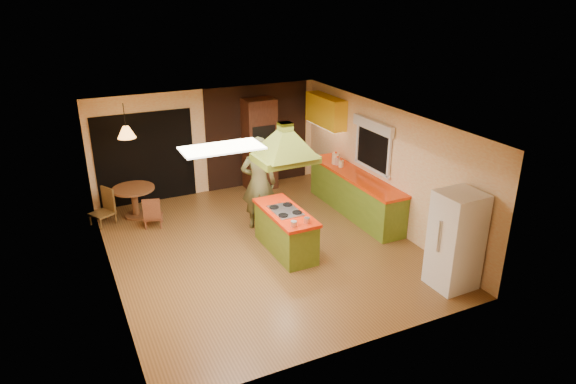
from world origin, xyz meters
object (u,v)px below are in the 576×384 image
refrigerator (456,240)px  man (259,183)px  kitchen_island (285,231)px  wall_oven (259,144)px  dining_table (134,196)px  canister_large (336,159)px

refrigerator → man: bearing=119.5°
kitchen_island → refrigerator: 3.06m
man → refrigerator: (2.05, -3.44, -0.14)m
man → wall_oven: 2.27m
dining_table → canister_large: (4.34, -1.11, 0.57)m
man → refrigerator: man is taller
refrigerator → canister_large: 3.98m
canister_large → dining_table: bearing=165.7°
refrigerator → canister_large: size_ratio=6.82×
dining_table → canister_large: size_ratio=3.63×
man → canister_large: (2.10, 0.53, 0.07)m
kitchen_island → dining_table: kitchen_island is taller
kitchen_island → wall_oven: bearing=75.1°
kitchen_island → refrigerator: bearing=-49.2°
man → canister_large: man is taller
man → dining_table: man is taller
dining_table → canister_large: 4.52m
refrigerator → wall_oven: size_ratio=0.75×
kitchen_island → wall_oven: size_ratio=0.74×
kitchen_island → dining_table: (-2.29, 2.80, 0.05)m
kitchen_island → man: size_ratio=0.84×
wall_oven → canister_large: bearing=-52.7°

